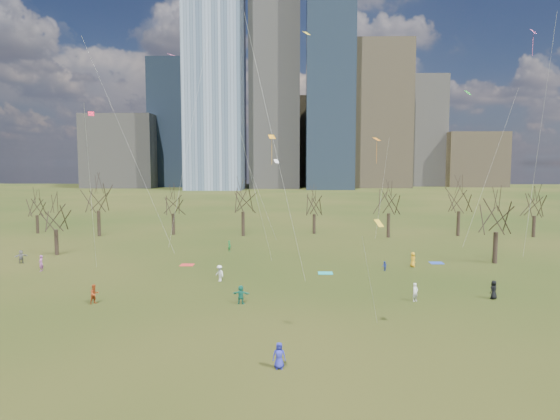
{
  "coord_description": "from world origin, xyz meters",
  "views": [
    {
      "loc": [
        1.58,
        -42.55,
        12.12
      ],
      "look_at": [
        0.0,
        12.0,
        7.0
      ],
      "focal_mm": 32.0,
      "sensor_mm": 36.0,
      "label": 1
    }
  ],
  "objects_px": {
    "blanket_navy": "(436,263)",
    "person_0": "(279,356)",
    "person_2": "(94,294)",
    "person_1": "(415,292)",
    "blanket_teal": "(325,273)",
    "blanket_crimson": "(187,265)"
  },
  "relations": [
    {
      "from": "blanket_navy",
      "to": "person_1",
      "type": "bearing_deg",
      "value": -111.35
    },
    {
      "from": "blanket_teal",
      "to": "blanket_navy",
      "type": "height_order",
      "value": "same"
    },
    {
      "from": "blanket_teal",
      "to": "person_2",
      "type": "bearing_deg",
      "value": -148.59
    },
    {
      "from": "person_2",
      "to": "person_1",
      "type": "bearing_deg",
      "value": -49.16
    },
    {
      "from": "blanket_teal",
      "to": "blanket_navy",
      "type": "distance_m",
      "value": 15.16
    },
    {
      "from": "person_0",
      "to": "person_1",
      "type": "xyz_separation_m",
      "value": [
        11.54,
        14.8,
        0.03
      ]
    },
    {
      "from": "blanket_crimson",
      "to": "person_0",
      "type": "bearing_deg",
      "value": -68.2
    },
    {
      "from": "blanket_navy",
      "to": "person_1",
      "type": "distance_m",
      "value": 18.4
    },
    {
      "from": "blanket_teal",
      "to": "blanket_crimson",
      "type": "relative_size",
      "value": 1.0
    },
    {
      "from": "person_0",
      "to": "person_1",
      "type": "relative_size",
      "value": 0.97
    },
    {
      "from": "person_0",
      "to": "blanket_teal",
      "type": "bearing_deg",
      "value": 76.26
    },
    {
      "from": "blanket_teal",
      "to": "person_0",
      "type": "xyz_separation_m",
      "value": [
        -4.33,
        -25.87,
        0.78
      ]
    },
    {
      "from": "blanket_crimson",
      "to": "person_2",
      "type": "relative_size",
      "value": 0.94
    },
    {
      "from": "person_2",
      "to": "blanket_navy",
      "type": "bearing_deg",
      "value": -24.03
    },
    {
      "from": "blanket_navy",
      "to": "person_2",
      "type": "xyz_separation_m",
      "value": [
        -34.62,
        -18.71,
        0.84
      ]
    },
    {
      "from": "blanket_navy",
      "to": "person_0",
      "type": "height_order",
      "value": "person_0"
    },
    {
      "from": "person_1",
      "to": "person_2",
      "type": "xyz_separation_m",
      "value": [
        -27.93,
        -1.59,
        0.03
      ]
    },
    {
      "from": "person_0",
      "to": "blanket_navy",
      "type": "bearing_deg",
      "value": 56.04
    },
    {
      "from": "blanket_navy",
      "to": "person_0",
      "type": "distance_m",
      "value": 36.77
    },
    {
      "from": "blanket_navy",
      "to": "blanket_crimson",
      "type": "height_order",
      "value": "same"
    },
    {
      "from": "blanket_navy",
      "to": "person_2",
      "type": "distance_m",
      "value": 39.36
    },
    {
      "from": "blanket_teal",
      "to": "blanket_crimson",
      "type": "distance_m",
      "value": 16.75
    }
  ]
}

